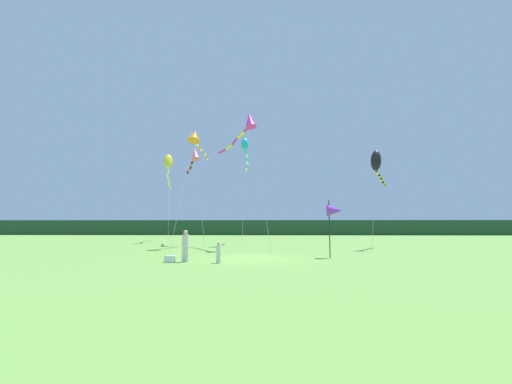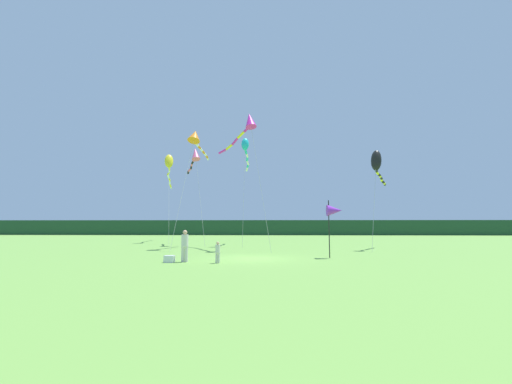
# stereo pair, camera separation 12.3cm
# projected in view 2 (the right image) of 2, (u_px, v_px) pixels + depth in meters

# --- Properties ---
(ground_plane) EXTENTS (120.00, 120.00, 0.00)m
(ground_plane) POSITION_uv_depth(u_px,v_px,m) (252.00, 258.00, 18.57)
(ground_plane) COLOR #6B9E42
(distant_treeline) EXTENTS (108.00, 3.39, 2.91)m
(distant_treeline) POSITION_uv_depth(u_px,v_px,m) (263.00, 228.00, 63.45)
(distant_treeline) COLOR #1E4228
(distant_treeline) RESTS_ON ground
(person_adult) EXTENTS (0.37, 0.37, 1.68)m
(person_adult) POSITION_uv_depth(u_px,v_px,m) (185.00, 244.00, 16.87)
(person_adult) COLOR silver
(person_adult) RESTS_ON ground
(person_child) EXTENTS (0.24, 0.24, 1.10)m
(person_child) POSITION_uv_depth(u_px,v_px,m) (218.00, 251.00, 16.33)
(person_child) COLOR silver
(person_child) RESTS_ON ground
(cooler_box) EXTENTS (0.51, 0.39, 0.36)m
(cooler_box) POSITION_uv_depth(u_px,v_px,m) (169.00, 259.00, 16.61)
(cooler_box) COLOR silver
(cooler_box) RESTS_ON ground
(banner_flag_pole) EXTENTS (0.90, 0.70, 3.44)m
(banner_flag_pole) POSITION_uv_depth(u_px,v_px,m) (334.00, 211.00, 19.19)
(banner_flag_pole) COLOR black
(banner_flag_pole) RESTS_ON ground
(kite_rainbow) EXTENTS (3.34, 6.28, 9.82)m
(kite_rainbow) POSITION_uv_depth(u_px,v_px,m) (195.00, 156.00, 31.90)
(kite_rainbow) COLOR #B2B2B2
(kite_rainbow) RESTS_ON ground
(kite_magenta) EXTENTS (4.97, 7.16, 11.20)m
(kite_magenta) POSITION_uv_depth(u_px,v_px,m) (247.00, 124.00, 26.32)
(kite_magenta) COLOR #B2B2B2
(kite_magenta) RESTS_ON ground
(kite_black) EXTENTS (3.26, 5.56, 8.11)m
(kite_black) POSITION_uv_depth(u_px,v_px,m) (377.00, 163.00, 26.00)
(kite_black) COLOR #B2B2B2
(kite_black) RESTS_ON ground
(kite_orange) EXTENTS (1.42, 7.53, 10.33)m
(kite_orange) POSITION_uv_depth(u_px,v_px,m) (195.00, 138.00, 27.68)
(kite_orange) COLOR #B2B2B2
(kite_orange) RESTS_ON ground
(kite_cyan) EXTENTS (0.75, 6.74, 10.38)m
(kite_cyan) POSITION_uv_depth(u_px,v_px,m) (246.00, 149.00, 31.27)
(kite_cyan) COLOR #B2B2B2
(kite_cyan) RESTS_ON ground
(kite_yellow) EXTENTS (3.45, 11.17, 10.14)m
(kite_yellow) POSITION_uv_depth(u_px,v_px,m) (169.00, 165.00, 37.04)
(kite_yellow) COLOR #B2B2B2
(kite_yellow) RESTS_ON ground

